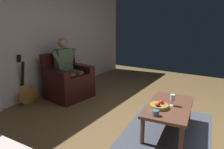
{
  "coord_description": "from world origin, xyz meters",
  "views": [
    {
      "loc": [
        2.79,
        0.53,
        1.59
      ],
      "look_at": [
        -0.01,
        -1.25,
        0.73
      ],
      "focal_mm": 32.43,
      "sensor_mm": 36.0,
      "label": 1
    }
  ],
  "objects_px": {
    "person_seated": "(68,66)",
    "fruit_bowl": "(159,106)",
    "coffee_table": "(169,109)",
    "candle_jar": "(156,113)",
    "wine_glass_near": "(172,98)",
    "armchair": "(68,82)",
    "guitar": "(27,93)"
  },
  "relations": [
    {
      "from": "person_seated",
      "to": "fruit_bowl",
      "type": "bearing_deg",
      "value": 85.68
    },
    {
      "from": "coffee_table",
      "to": "candle_jar",
      "type": "xyz_separation_m",
      "value": [
        0.43,
        -0.05,
        0.09
      ]
    },
    {
      "from": "coffee_table",
      "to": "fruit_bowl",
      "type": "bearing_deg",
      "value": -30.49
    },
    {
      "from": "person_seated",
      "to": "wine_glass_near",
      "type": "height_order",
      "value": "person_seated"
    },
    {
      "from": "armchair",
      "to": "guitar",
      "type": "distance_m",
      "value": 0.84
    },
    {
      "from": "guitar",
      "to": "candle_jar",
      "type": "xyz_separation_m",
      "value": [
        -0.04,
        2.63,
        0.23
      ]
    },
    {
      "from": "person_seated",
      "to": "guitar",
      "type": "relative_size",
      "value": 1.29
    },
    {
      "from": "guitar",
      "to": "fruit_bowl",
      "type": "height_order",
      "value": "guitar"
    },
    {
      "from": "wine_glass_near",
      "to": "fruit_bowl",
      "type": "distance_m",
      "value": 0.24
    },
    {
      "from": "coffee_table",
      "to": "wine_glass_near",
      "type": "xyz_separation_m",
      "value": [
        -0.01,
        0.03,
        0.17
      ]
    },
    {
      "from": "guitar",
      "to": "fruit_bowl",
      "type": "relative_size",
      "value": 3.75
    },
    {
      "from": "wine_glass_near",
      "to": "person_seated",
      "type": "bearing_deg",
      "value": -95.93
    },
    {
      "from": "armchair",
      "to": "guitar",
      "type": "bearing_deg",
      "value": -23.32
    },
    {
      "from": "coffee_table",
      "to": "candle_jar",
      "type": "distance_m",
      "value": 0.44
    },
    {
      "from": "fruit_bowl",
      "to": "candle_jar",
      "type": "distance_m",
      "value": 0.27
    },
    {
      "from": "person_seated",
      "to": "coffee_table",
      "type": "bearing_deg",
      "value": 90.32
    },
    {
      "from": "fruit_bowl",
      "to": "candle_jar",
      "type": "xyz_separation_m",
      "value": [
        0.26,
        0.05,
        0.01
      ]
    },
    {
      "from": "armchair",
      "to": "person_seated",
      "type": "xyz_separation_m",
      "value": [
        0.0,
        0.02,
        0.34
      ]
    },
    {
      "from": "person_seated",
      "to": "armchair",
      "type": "bearing_deg",
      "value": -90.0
    },
    {
      "from": "guitar",
      "to": "armchair",
      "type": "bearing_deg",
      "value": 150.11
    },
    {
      "from": "wine_glass_near",
      "to": "fruit_bowl",
      "type": "height_order",
      "value": "wine_glass_near"
    },
    {
      "from": "guitar",
      "to": "fruit_bowl",
      "type": "distance_m",
      "value": 2.61
    },
    {
      "from": "armchair",
      "to": "fruit_bowl",
      "type": "height_order",
      "value": "armchair"
    },
    {
      "from": "coffee_table",
      "to": "fruit_bowl",
      "type": "height_order",
      "value": "fruit_bowl"
    },
    {
      "from": "wine_glass_near",
      "to": "candle_jar",
      "type": "bearing_deg",
      "value": -10.94
    },
    {
      "from": "fruit_bowl",
      "to": "candle_jar",
      "type": "bearing_deg",
      "value": 10.4
    },
    {
      "from": "coffee_table",
      "to": "guitar",
      "type": "height_order",
      "value": "guitar"
    },
    {
      "from": "candle_jar",
      "to": "armchair",
      "type": "bearing_deg",
      "value": -106.99
    },
    {
      "from": "fruit_bowl",
      "to": "candle_jar",
      "type": "height_order",
      "value": "fruit_bowl"
    },
    {
      "from": "armchair",
      "to": "person_seated",
      "type": "bearing_deg",
      "value": 90.0
    },
    {
      "from": "coffee_table",
      "to": "wine_glass_near",
      "type": "bearing_deg",
      "value": 104.95
    },
    {
      "from": "armchair",
      "to": "coffee_table",
      "type": "xyz_separation_m",
      "value": [
        0.25,
        2.27,
        0.01
      ]
    }
  ]
}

